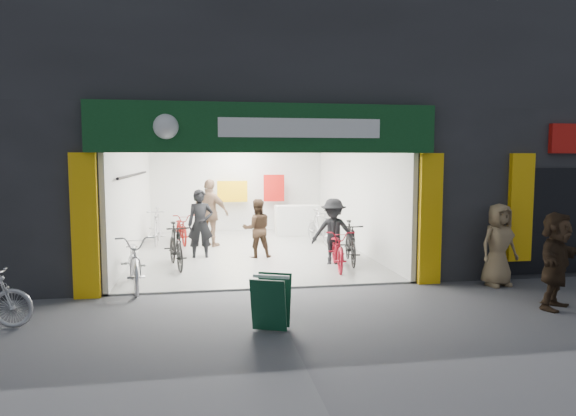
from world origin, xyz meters
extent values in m
plane|color=#56565B|center=(0.00, 0.00, 0.00)|extent=(60.00, 60.00, 0.00)
cube|color=#232326|center=(1.00, 5.00, 5.75)|extent=(16.00, 10.00, 4.50)
cube|color=#232326|center=(-5.50, 5.00, 1.75)|extent=(5.00, 10.00, 3.50)
cube|color=#232326|center=(6.00, 5.00, 1.75)|extent=(6.00, 10.00, 3.50)
cube|color=#9E9E99|center=(0.00, 4.00, 0.02)|extent=(6.00, 8.00, 0.04)
cube|color=silver|center=(0.00, 8.10, 1.60)|extent=(6.00, 0.20, 3.20)
cube|color=silver|center=(-2.95, 4.00, 1.60)|extent=(0.10, 8.00, 3.20)
cube|color=silver|center=(2.95, 4.00, 1.60)|extent=(0.10, 8.00, 3.20)
cube|color=white|center=(0.00, 4.00, 3.25)|extent=(6.00, 8.00, 0.10)
cube|color=black|center=(0.00, 0.10, 3.35)|extent=(6.00, 0.30, 0.30)
cube|color=#0D3B14|center=(0.00, -0.12, 3.05)|extent=(6.40, 0.25, 0.90)
cube|color=white|center=(0.60, -0.26, 3.05)|extent=(3.00, 0.02, 0.35)
cube|color=yellow|center=(-3.25, -0.06, 1.30)|extent=(0.45, 0.12, 2.60)
cube|color=yellow|center=(3.25, -0.06, 1.30)|extent=(0.45, 0.12, 2.60)
cube|color=yellow|center=(5.20, -0.06, 1.50)|extent=(0.50, 0.12, 2.20)
cube|color=black|center=(6.50, -0.02, 1.20)|extent=(3.00, 0.06, 2.20)
cylinder|color=black|center=(-2.82, 3.40, 2.10)|extent=(0.06, 5.00, 0.06)
cube|color=silver|center=(1.80, 6.50, 0.50)|extent=(1.40, 0.60, 1.00)
cube|color=white|center=(0.00, 1.20, 3.18)|extent=(1.30, 0.35, 0.04)
cube|color=white|center=(0.00, 3.00, 3.18)|extent=(1.30, 0.35, 0.04)
cube|color=white|center=(0.00, 4.80, 3.18)|extent=(1.30, 0.35, 0.04)
cube|color=white|center=(0.00, 6.60, 3.18)|extent=(1.30, 0.35, 0.04)
imported|color=silver|center=(-2.50, 0.60, 0.54)|extent=(1.07, 2.15, 1.08)
imported|color=black|center=(-1.80, 2.21, 0.52)|extent=(0.83, 1.81, 1.05)
imported|color=maroon|center=(-1.80, 5.59, 0.46)|extent=(0.91, 1.82, 0.91)
imported|color=#B0B0B5|center=(-2.50, 5.64, 0.54)|extent=(0.53, 1.80, 1.08)
imported|color=black|center=(2.24, 2.02, 0.51)|extent=(0.74, 1.76, 1.02)
imported|color=maroon|center=(1.80, 1.52, 0.46)|extent=(0.87, 1.84, 0.93)
imported|color=#A4A3A8|center=(2.14, 4.74, 0.52)|extent=(0.82, 1.79, 1.04)
imported|color=black|center=(-1.25, 3.26, 0.87)|extent=(0.65, 0.44, 1.73)
imported|color=#3A271A|center=(0.14, 3.08, 0.75)|extent=(0.76, 0.60, 1.50)
imported|color=black|center=(1.80, 1.93, 0.79)|extent=(1.16, 0.92, 1.57)
imported|color=#82634C|center=(-0.98, 4.85, 0.96)|extent=(1.21, 0.99, 1.93)
imported|color=#88704F|center=(4.52, -0.43, 0.81)|extent=(0.87, 0.64, 1.62)
imported|color=#322317|center=(4.57, -2.01, 0.81)|extent=(1.50, 1.27, 1.62)
cube|color=#0E3A23|center=(-0.29, -2.46, 0.42)|extent=(0.54, 0.37, 0.78)
cube|color=#0E3A23|center=(-0.17, -2.15, 0.42)|extent=(0.54, 0.37, 0.78)
cube|color=white|center=(-0.23, -2.31, 0.80)|extent=(0.52, 0.24, 0.05)
camera|label=1|loc=(-1.19, -9.52, 2.50)|focal=32.00mm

